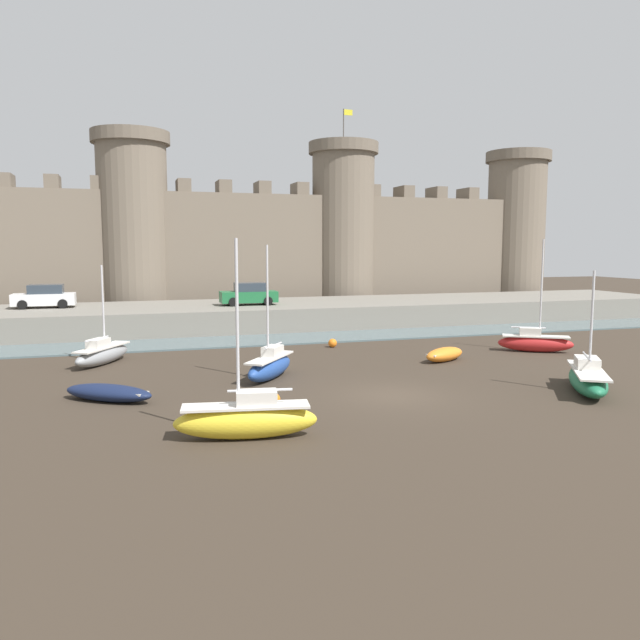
% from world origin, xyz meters
% --- Properties ---
extents(ground_plane, '(160.00, 160.00, 0.00)m').
position_xyz_m(ground_plane, '(0.00, 0.00, 0.00)').
color(ground_plane, '#382D23').
extents(water_channel, '(80.00, 4.50, 0.10)m').
position_xyz_m(water_channel, '(0.00, 15.94, 0.05)').
color(water_channel, slate).
rests_on(water_channel, ground).
extents(quay_road, '(67.66, 10.00, 1.71)m').
position_xyz_m(quay_road, '(0.00, 23.19, 0.86)').
color(quay_road, slate).
rests_on(quay_road, ground).
extents(castle, '(62.01, 6.35, 18.32)m').
position_xyz_m(castle, '(-0.00, 32.21, 6.68)').
color(castle, '#706354').
rests_on(castle, ground).
extents(sailboat_foreground_left, '(3.29, 3.97, 6.05)m').
position_xyz_m(sailboat_foreground_left, '(-4.02, 4.65, 0.61)').
color(sailboat_foreground_left, '#234793').
rests_on(sailboat_foreground_left, ground).
extents(sailboat_foreground_right, '(3.83, 4.90, 5.02)m').
position_xyz_m(sailboat_foreground_right, '(7.90, -1.81, 0.57)').
color(sailboat_foreground_right, '#1E6B47').
rests_on(sailboat_foreground_right, ground).
extents(sailboat_foreground_centre, '(4.60, 1.81, 6.23)m').
position_xyz_m(sailboat_foreground_centre, '(-6.70, -3.79, 0.64)').
color(sailboat_foreground_centre, yellow).
rests_on(sailboat_foreground_centre, ground).
extents(rowboat_midflat_left, '(2.98, 2.15, 0.73)m').
position_xyz_m(rowboat_midflat_left, '(5.66, 6.15, 0.38)').
color(rowboat_midflat_left, orange).
rests_on(rowboat_midflat_left, ground).
extents(sailboat_near_channel_right, '(4.03, 3.02, 6.38)m').
position_xyz_m(sailboat_near_channel_right, '(11.99, 7.19, 0.58)').
color(sailboat_near_channel_right, red).
rests_on(sailboat_near_channel_right, ground).
extents(sailboat_midflat_right, '(3.15, 4.32, 5.04)m').
position_xyz_m(sailboat_midflat_right, '(-11.39, 10.63, 0.56)').
color(sailboat_midflat_right, gray).
rests_on(sailboat_midflat_right, ground).
extents(rowboat_near_channel_left, '(3.78, 3.17, 0.66)m').
position_xyz_m(rowboat_near_channel_left, '(-10.93, 2.51, 0.35)').
color(rowboat_near_channel_left, '#141E3D').
rests_on(rowboat_near_channel_left, ground).
extents(mooring_buoy_near_channel, '(0.52, 0.52, 0.52)m').
position_xyz_m(mooring_buoy_near_channel, '(1.50, 12.16, 0.26)').
color(mooring_buoy_near_channel, orange).
rests_on(mooring_buoy_near_channel, ground).
extents(mooring_buoy_mid_mud, '(0.45, 0.45, 0.45)m').
position_xyz_m(mooring_buoy_mid_mud, '(-4.92, -0.00, 0.22)').
color(mooring_buoy_mid_mud, orange).
rests_on(mooring_buoy_mid_mud, ground).
extents(car_quay_west, '(4.11, 1.90, 1.62)m').
position_xyz_m(car_quay_west, '(-15.53, 24.48, 2.49)').
color(car_quay_west, silver).
rests_on(car_quay_west, quay_road).
extents(car_quay_centre_west, '(4.11, 1.90, 1.62)m').
position_xyz_m(car_quay_centre_west, '(-1.50, 22.35, 2.49)').
color(car_quay_centre_west, '#1E6638').
rests_on(car_quay_centre_west, quay_road).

